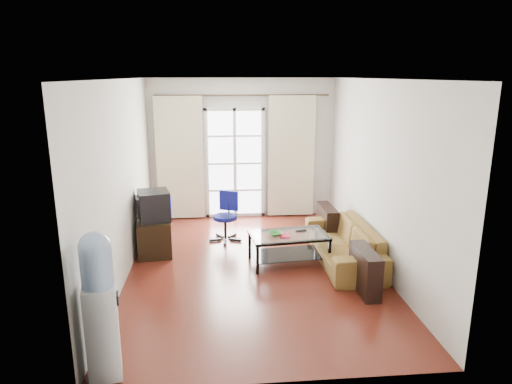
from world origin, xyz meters
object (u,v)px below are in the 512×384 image
coffee_table (289,244)px  water_cooler (100,303)px  crt_tv (153,206)px  tv_stand (155,236)px  sofa (343,243)px  task_chair (226,226)px

coffee_table → water_cooler: water_cooler is taller
crt_tv → water_cooler: water_cooler is taller
tv_stand → crt_tv: size_ratio=1.30×
tv_stand → crt_tv: 0.51m
water_cooler → tv_stand: bearing=76.7°
tv_stand → coffee_table: bearing=-23.3°
coffee_table → sofa: bearing=0.6°
tv_stand → sofa: bearing=-18.5°
task_chair → sofa: bearing=-9.5°
sofa → tv_stand: size_ratio=2.59×
sofa → coffee_table: 0.84m
crt_tv → tv_stand: bearing=78.4°
water_cooler → sofa: bearing=28.2°
sofa → crt_tv: (-2.89, 0.56, 0.50)m
sofa → tv_stand: bearing=-102.2°
water_cooler → crt_tv: bearing=76.7°
tv_stand → task_chair: bearing=16.1°
sofa → task_chair: size_ratio=2.38×
tv_stand → crt_tv: (0.00, -0.05, 0.51)m
tv_stand → task_chair: (1.14, 0.48, -0.04)m
coffee_table → water_cooler: bearing=-130.8°
tv_stand → water_cooler: bearing=-98.3°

